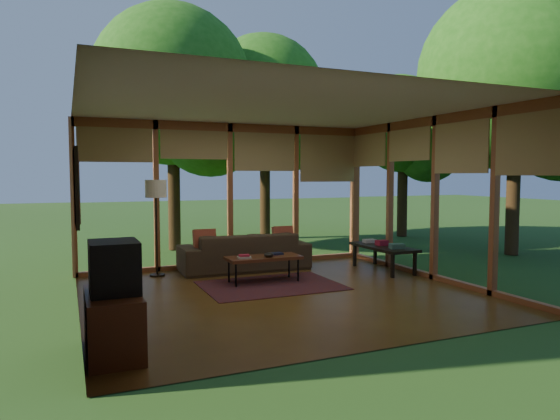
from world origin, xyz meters
name	(u,v)px	position (x,y,z in m)	size (l,w,h in m)	color
floor	(283,294)	(0.00, 0.00, 0.00)	(5.50, 5.50, 0.00)	brown
ceiling	(283,107)	(0.00, 0.00, 2.70)	(5.50, 5.50, 0.00)	silver
wall_left	(76,206)	(-2.75, 0.00, 1.35)	(0.04, 5.00, 2.70)	beige
wall_front	(385,214)	(0.00, -2.50, 1.35)	(5.50, 0.04, 2.70)	beige
window_wall_back	(230,195)	(0.00, 2.50, 1.35)	(5.50, 0.12, 2.70)	#9B5530
window_wall_right	(435,198)	(2.75, 0.00, 1.35)	(0.12, 5.00, 2.70)	#9B5530
exterior_lawn	(399,224)	(8.00, 8.00, -0.01)	(40.00, 40.00, 0.00)	#28501E
tree_nw	(172,86)	(-0.56, 5.06, 3.77)	(3.66, 3.66, 5.61)	#3A2615
tree_ne	(264,97)	(2.14, 6.22, 3.84)	(3.34, 3.34, 5.52)	#3A2615
tree_se	(513,78)	(5.93, 1.37, 3.80)	(4.00, 4.00, 5.80)	#3A2615
tree_far	(398,125)	(5.72, 5.05, 3.14)	(2.71, 2.71, 4.51)	#3A2615
rug	(271,285)	(0.05, 0.58, 0.01)	(2.11, 1.50, 0.01)	maroon
sofa	(244,251)	(0.11, 2.00, 0.34)	(2.33, 0.91, 0.68)	#3E2E1F
pillow_left	(205,241)	(-0.64, 1.95, 0.58)	(0.39, 0.13, 0.39)	maroon
pillow_right	(283,237)	(0.86, 1.95, 0.57)	(0.38, 0.13, 0.38)	maroon
ct_book_lower	(244,257)	(-0.31, 0.81, 0.44)	(0.20, 0.15, 0.03)	#B2AAA1
ct_book_upper	(244,255)	(-0.31, 0.81, 0.47)	(0.16, 0.12, 0.03)	maroon
ct_book_side	(276,254)	(0.29, 0.94, 0.44)	(0.21, 0.16, 0.03)	black
ct_bowl	(269,255)	(0.09, 0.76, 0.46)	(0.16, 0.16, 0.07)	black
media_cabinet	(113,323)	(-2.47, -1.57, 0.30)	(0.50, 1.00, 0.60)	#5B2B18
television	(114,267)	(-2.45, -1.57, 0.85)	(0.45, 0.55, 0.50)	black
console_book_a	(397,246)	(2.40, 0.54, 0.50)	(0.24, 0.17, 0.09)	#355D53
console_book_b	(382,243)	(2.40, 0.99, 0.50)	(0.21, 0.15, 0.09)	maroon
console_book_c	(370,241)	(2.40, 1.39, 0.49)	(0.23, 0.17, 0.06)	#B2AAA1
floor_lamp	(156,194)	(-1.45, 2.07, 1.41)	(0.36, 0.36, 1.65)	black
coffee_table	(264,258)	(0.04, 0.86, 0.39)	(1.20, 0.50, 0.43)	#5B2B18
side_console	(383,248)	(2.40, 0.94, 0.41)	(0.60, 1.40, 0.46)	black
wall_painting	(77,187)	(-2.71, 1.40, 1.55)	(0.06, 1.35, 1.15)	black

